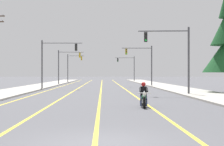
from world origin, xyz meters
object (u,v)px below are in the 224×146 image
at_px(motorcycle_with_rider, 144,97).
at_px(traffic_signal_near_left, 54,57).
at_px(traffic_signal_far_right, 129,65).
at_px(traffic_signal_mid_left, 66,62).
at_px(traffic_signal_mid_right, 143,60).
at_px(traffic_signal_near_right, 174,50).
at_px(traffic_signal_far_left, 72,64).

distance_m(motorcycle_with_rider, traffic_signal_near_left, 26.14).
bearing_deg(traffic_signal_far_right, motorcycle_with_rider, -93.46).
xyz_separation_m(motorcycle_with_rider, traffic_signal_far_right, (3.99, 65.99, 3.51)).
height_order(motorcycle_with_rider, traffic_signal_mid_left, traffic_signal_mid_left).
bearing_deg(motorcycle_with_rider, traffic_signal_far_right, 86.54).
bearing_deg(traffic_signal_far_right, traffic_signal_mid_left, -120.04).
xyz_separation_m(traffic_signal_near_left, traffic_signal_mid_right, (12.40, 8.65, -0.03)).
xyz_separation_m(traffic_signal_near_left, traffic_signal_mid_left, (-0.47, 18.95, -0.04)).
relative_size(traffic_signal_near_right, traffic_signal_mid_right, 1.00).
height_order(traffic_signal_near_left, traffic_signal_mid_right, same).
height_order(traffic_signal_near_left, traffic_signal_mid_left, same).
bearing_deg(traffic_signal_mid_left, traffic_signal_mid_right, -38.65).
height_order(traffic_signal_near_right, traffic_signal_far_right, same).
distance_m(motorcycle_with_rider, traffic_signal_far_right, 66.21).
distance_m(traffic_signal_near_right, traffic_signal_far_left, 47.05).
height_order(traffic_signal_far_right, traffic_signal_far_left, same).
relative_size(traffic_signal_near_right, traffic_signal_mid_left, 1.00).
bearing_deg(traffic_signal_far_right, traffic_signal_near_right, -89.87).
height_order(motorcycle_with_rider, traffic_signal_mid_right, traffic_signal_mid_right).
relative_size(motorcycle_with_rider, traffic_signal_mid_left, 0.35).
distance_m(motorcycle_with_rider, traffic_signal_near_right, 12.62).
distance_m(traffic_signal_near_right, traffic_signal_near_left, 18.21).
xyz_separation_m(motorcycle_with_rider, traffic_signal_far_left, (-9.06, 56.58, 3.43)).
distance_m(motorcycle_with_rider, traffic_signal_mid_left, 44.45).
xyz_separation_m(motorcycle_with_rider, traffic_signal_mid_right, (3.78, 33.07, 3.50)).
xyz_separation_m(traffic_signal_mid_left, traffic_signal_far_right, (13.08, 22.63, 0.02)).
distance_m(traffic_signal_near_right, traffic_signal_mid_right, 21.67).
relative_size(traffic_signal_near_left, traffic_signal_far_left, 1.00).
height_order(traffic_signal_near_right, traffic_signal_far_left, same).
height_order(motorcycle_with_rider, traffic_signal_far_right, traffic_signal_far_right).
bearing_deg(traffic_signal_mid_right, motorcycle_with_rider, -96.51).
bearing_deg(traffic_signal_far_left, traffic_signal_near_left, -89.23).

